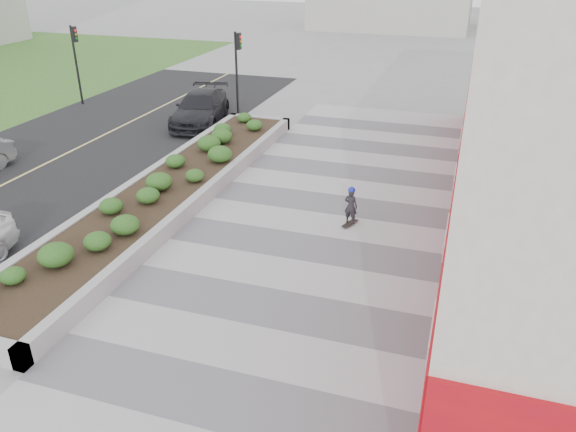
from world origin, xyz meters
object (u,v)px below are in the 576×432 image
planter (170,186)px  skateboarder (351,206)px  traffic_signal_near (237,62)px  car_dark (200,108)px  traffic_signal_far (76,53)px

planter → skateboarder: 6.47m
planter → traffic_signal_near: (-1.73, 10.50, 2.34)m
traffic_signal_near → planter: bearing=-80.7°
skateboarder → car_dark: car_dark is taller
traffic_signal_near → car_dark: 3.03m
planter → traffic_signal_far: size_ratio=4.29×
traffic_signal_near → skateboarder: 13.62m
skateboarder → traffic_signal_near: bearing=147.1°
skateboarder → car_dark: bearing=156.8°
skateboarder → traffic_signal_far: bearing=169.3°
traffic_signal_near → traffic_signal_far: (-9.20, -0.50, 0.00)m
traffic_signal_far → car_dark: traffic_signal_far is taller
traffic_signal_near → car_dark: traffic_signal_near is taller
traffic_signal_near → car_dark: size_ratio=0.79×
car_dark → skateboarder: bearing=-55.3°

